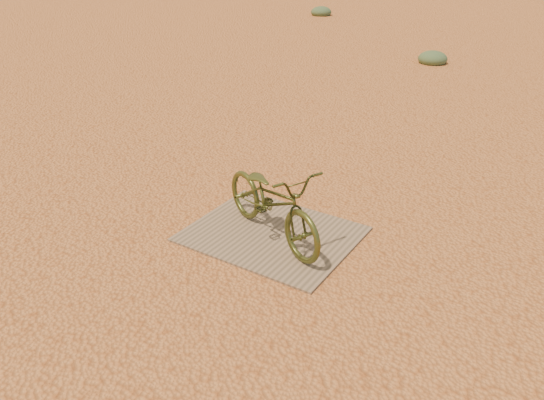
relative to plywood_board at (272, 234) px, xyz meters
The scene contains 5 objects.
ground 0.51m from the plywood_board, 152.63° to the right, with size 120.00×120.00×0.00m, color #C77E46.
plywood_board is the anchor object (origin of this frame).
bicycle 0.42m from the plywood_board, 54.03° to the right, with size 0.54×1.55×0.81m, color #41481E.
kale_a 8.73m from the plywood_board, 97.04° to the left, with size 0.67×0.67×0.37m, color #516A47.
kale_c 15.87m from the plywood_board, 116.04° to the left, with size 0.75×0.75×0.41m, color #516A47.
Camera 1 is at (2.97, -3.70, 2.78)m, focal length 35.00 mm.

